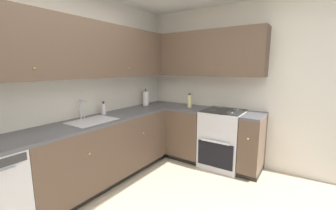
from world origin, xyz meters
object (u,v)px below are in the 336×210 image
Objects in this scene: soap_bottle at (104,109)px; paper_towel_roll at (146,98)px; oil_bottle at (189,101)px; oven_range at (223,138)px.

paper_towel_roll is (0.94, -0.02, 0.04)m from soap_bottle.
oil_bottle is (0.26, -0.75, -0.02)m from paper_towel_roll.
paper_towel_roll is at bearing 101.59° from oven_range.
paper_towel_roll reaches higher than soap_bottle.
soap_bottle is 0.94m from paper_towel_roll.
oven_range is at bearing -48.62° from soap_bottle.
oil_bottle is (1.20, -0.77, 0.03)m from soap_bottle.
paper_towel_roll reaches higher than oven_range.
oven_range is 1.50m from paper_towel_roll.
soap_bottle is at bearing 178.78° from paper_towel_roll.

